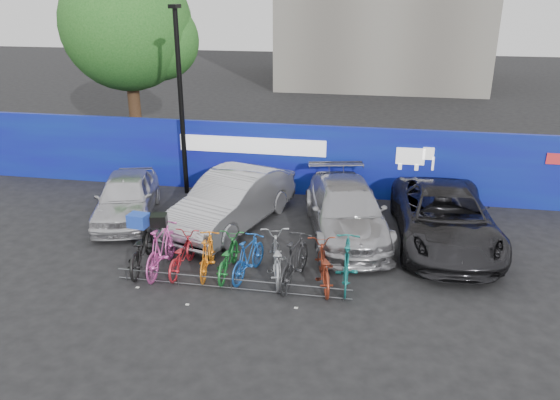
% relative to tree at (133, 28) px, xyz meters
% --- Properties ---
extents(ground, '(100.00, 100.00, 0.00)m').
position_rel_tree_xyz_m(ground, '(6.77, -10.06, -5.07)').
color(ground, black).
rests_on(ground, ground).
extents(hoarding, '(22.00, 0.18, 2.40)m').
position_rel_tree_xyz_m(hoarding, '(6.78, -4.06, -3.86)').
color(hoarding, '#120A94').
rests_on(hoarding, ground).
extents(tree, '(5.40, 5.20, 7.80)m').
position_rel_tree_xyz_m(tree, '(0.00, 0.00, 0.00)').
color(tree, '#382314').
rests_on(tree, ground).
extents(lamppost, '(0.25, 0.50, 6.11)m').
position_rel_tree_xyz_m(lamppost, '(3.57, -4.66, -1.80)').
color(lamppost, black).
rests_on(lamppost, ground).
extents(bike_rack, '(5.60, 0.03, 0.30)m').
position_rel_tree_xyz_m(bike_rack, '(6.77, -10.66, -4.91)').
color(bike_rack, '#595B60').
rests_on(bike_rack, ground).
extents(car_0, '(2.69, 4.38, 1.39)m').
position_rel_tree_xyz_m(car_0, '(2.57, -7.09, -4.37)').
color(car_0, silver).
rests_on(car_0, ground).
extents(car_1, '(3.09, 5.14, 1.60)m').
position_rel_tree_xyz_m(car_1, '(5.86, -7.05, -4.27)').
color(car_1, '#9D9DA2').
rests_on(car_1, ground).
extents(car_2, '(3.10, 5.37, 1.46)m').
position_rel_tree_xyz_m(car_2, '(9.17, -7.09, -4.34)').
color(car_2, '#A2A1A6').
rests_on(car_2, ground).
extents(car_3, '(2.86, 5.60, 1.51)m').
position_rel_tree_xyz_m(car_3, '(11.83, -7.17, -4.31)').
color(car_3, black).
rests_on(car_3, ground).
extents(bike_0, '(1.07, 2.20, 1.11)m').
position_rel_tree_xyz_m(bike_0, '(4.28, -9.96, -4.51)').
color(bike_0, black).
rests_on(bike_0, ground).
extents(bike_1, '(0.62, 2.04, 1.22)m').
position_rel_tree_xyz_m(bike_1, '(4.85, -10.05, -4.46)').
color(bike_1, '#CB479F').
rests_on(bike_1, ground).
extents(bike_2, '(0.63, 1.75, 0.92)m').
position_rel_tree_xyz_m(bike_2, '(5.34, -9.97, -4.61)').
color(bike_2, '#B11F28').
rests_on(bike_2, ground).
extents(bike_3, '(0.64, 1.71, 1.01)m').
position_rel_tree_xyz_m(bike_3, '(6.01, -9.98, -4.57)').
color(bike_3, orange).
rests_on(bike_3, ground).
extents(bike_4, '(0.65, 1.79, 0.93)m').
position_rel_tree_xyz_m(bike_4, '(6.49, -9.91, -4.60)').
color(bike_4, '#1A712B').
rests_on(bike_4, ground).
extents(bike_5, '(0.86, 1.78, 1.03)m').
position_rel_tree_xyz_m(bike_5, '(7.02, -9.95, -4.55)').
color(bike_5, '#174CA4').
rests_on(bike_5, ground).
extents(bike_6, '(1.14, 2.11, 1.05)m').
position_rel_tree_xyz_m(bike_6, '(7.68, -9.86, -4.54)').
color(bike_6, '#9A9DA2').
rests_on(bike_6, ground).
extents(bike_7, '(0.89, 2.02, 1.18)m').
position_rel_tree_xyz_m(bike_7, '(8.17, -10.05, -4.48)').
color(bike_7, black).
rests_on(bike_7, ground).
extents(bike_8, '(1.05, 2.00, 1.00)m').
position_rel_tree_xyz_m(bike_8, '(8.84, -10.01, -4.57)').
color(bike_8, maroon).
rests_on(bike_8, ground).
extents(bike_9, '(0.62, 1.96, 1.17)m').
position_rel_tree_xyz_m(bike_9, '(9.38, -9.93, -4.49)').
color(bike_9, '#156766').
rests_on(bike_9, ground).
extents(cargo_crate, '(0.50, 0.40, 0.33)m').
position_rel_tree_xyz_m(cargo_crate, '(4.28, -9.96, -3.80)').
color(cargo_crate, '#1C3EAF').
rests_on(cargo_crate, bike_0).
extents(cargo_topcase, '(0.45, 0.42, 0.28)m').
position_rel_tree_xyz_m(cargo_topcase, '(4.85, -10.05, -3.71)').
color(cargo_topcase, black).
rests_on(cargo_topcase, bike_1).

